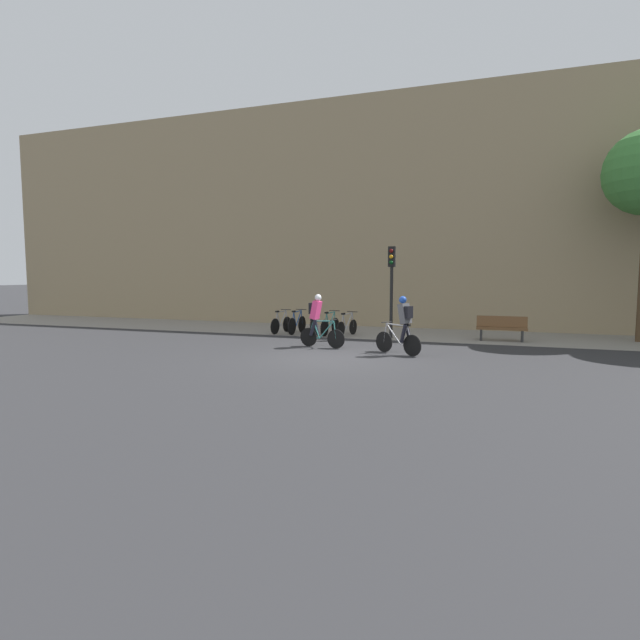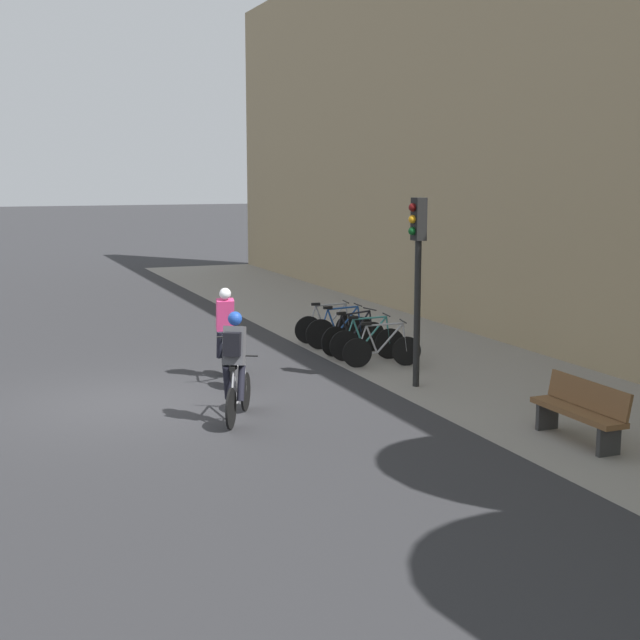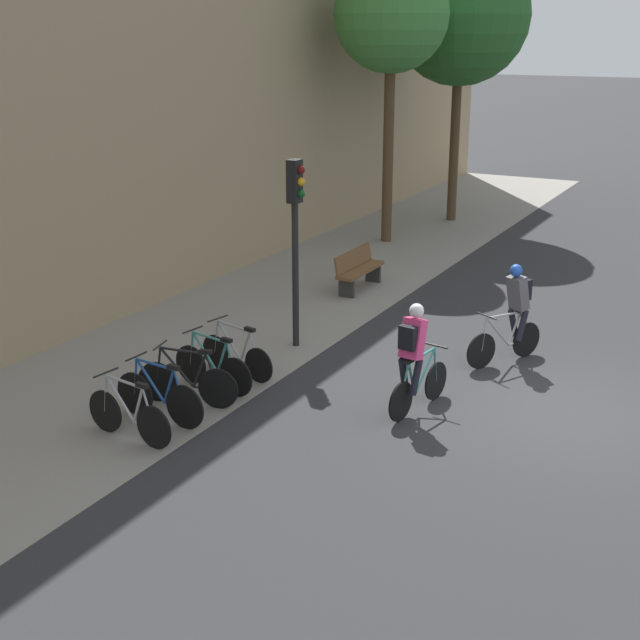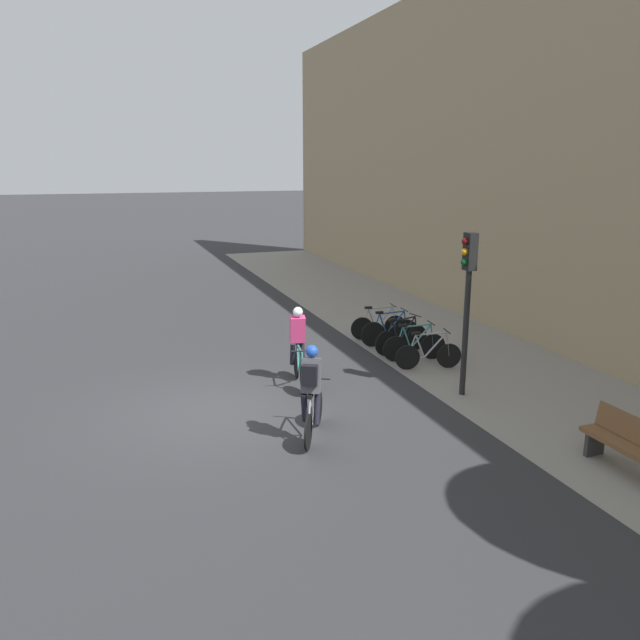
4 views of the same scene
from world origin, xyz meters
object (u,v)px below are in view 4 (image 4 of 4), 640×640
at_px(bench, 632,446).
at_px(parked_bike_4, 428,354).
at_px(parked_bike_0, 379,325).
at_px(parked_bike_3, 414,345).
at_px(cyclist_pink, 298,342).
at_px(parked_bike_2, 402,338).
at_px(parked_bike_1, 390,331).
at_px(traffic_light_pole, 468,284).
at_px(cyclist_grey, 312,390).

bearing_deg(bench, parked_bike_4, -175.68).
height_order(parked_bike_0, parked_bike_3, parked_bike_3).
distance_m(cyclist_pink, parked_bike_4, 3.28).
height_order(cyclist_pink, parked_bike_2, cyclist_pink).
height_order(cyclist_pink, parked_bike_4, cyclist_pink).
height_order(parked_bike_1, parked_bike_2, parked_bike_1).
bearing_deg(parked_bike_3, parked_bike_4, -0.11).
relative_size(parked_bike_1, parked_bike_4, 1.03).
bearing_deg(parked_bike_0, parked_bike_4, -0.02).
bearing_deg(parked_bike_4, traffic_light_pole, -5.51).
distance_m(parked_bike_4, bench, 5.70).
xyz_separation_m(parked_bike_4, traffic_light_pole, (1.76, -0.17, 2.01)).
distance_m(cyclist_grey, parked_bike_2, 5.81).
bearing_deg(bench, cyclist_grey, -123.13).
distance_m(parked_bike_0, parked_bike_4, 2.81).
bearing_deg(parked_bike_3, cyclist_grey, -47.67).
bearing_deg(bench, parked_bike_3, -176.17).
distance_m(cyclist_pink, parked_bike_3, 3.33).
bearing_deg(parked_bike_0, bench, 2.88).
height_order(parked_bike_3, bench, parked_bike_3).
bearing_deg(traffic_light_pole, parked_bike_4, 174.49).
bearing_deg(cyclist_pink, parked_bike_0, 130.21).
bearing_deg(cyclist_pink, parked_bike_1, 122.10).
bearing_deg(parked_bike_2, parked_bike_3, 0.03).
xyz_separation_m(parked_bike_3, traffic_light_pole, (2.47, -0.17, 1.99)).
height_order(cyclist_pink, bench, cyclist_pink).
xyz_separation_m(cyclist_pink, parked_bike_0, (-2.73, 3.23, -0.56)).
height_order(cyclist_grey, parked_bike_3, cyclist_grey).
relative_size(cyclist_pink, parked_bike_1, 1.06).
bearing_deg(cyclist_grey, cyclist_pink, 166.94).
xyz_separation_m(cyclist_grey, bench, (2.83, 4.34, -0.47)).
relative_size(cyclist_pink, parked_bike_3, 1.08).
distance_m(parked_bike_2, bench, 7.10).
distance_m(parked_bike_1, parked_bike_3, 1.41).
height_order(parked_bike_0, traffic_light_pole, traffic_light_pole).
bearing_deg(parked_bike_3, cyclist_pink, -79.16).
height_order(cyclist_pink, parked_bike_3, cyclist_pink).
relative_size(parked_bike_1, parked_bike_2, 1.00).
relative_size(parked_bike_3, traffic_light_pole, 0.47).
xyz_separation_m(parked_bike_0, parked_bike_2, (1.41, -0.00, 0.01)).
distance_m(parked_bike_0, traffic_light_pole, 5.00).
xyz_separation_m(cyclist_pink, bench, (5.77, 3.65, -0.47)).
relative_size(parked_bike_0, parked_bike_2, 0.98).
relative_size(traffic_light_pole, bench, 1.97).
distance_m(parked_bike_4, traffic_light_pole, 2.68).
xyz_separation_m(parked_bike_2, parked_bike_4, (1.40, -0.00, -0.02)).
bearing_deg(bench, traffic_light_pole, -171.31).
bearing_deg(parked_bike_2, parked_bike_1, 179.92).
xyz_separation_m(cyclist_pink, parked_bike_1, (-2.02, 3.23, -0.54)).
bearing_deg(parked_bike_0, parked_bike_3, 0.00).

